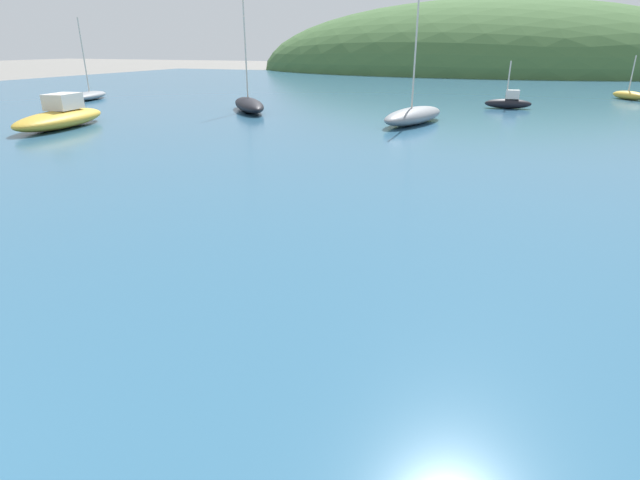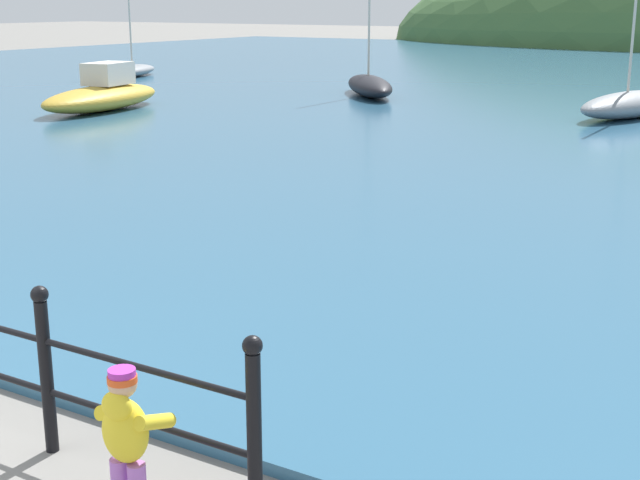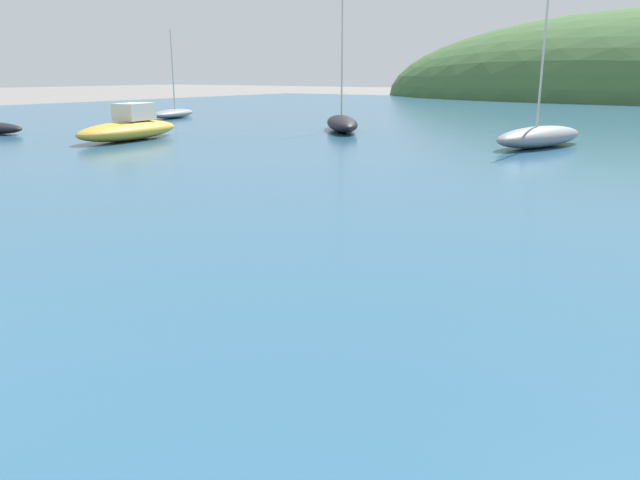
{
  "view_description": "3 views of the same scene",
  "coord_description": "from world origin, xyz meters",
  "px_view_note": "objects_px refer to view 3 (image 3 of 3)",
  "views": [
    {
      "loc": [
        4.58,
        0.6,
        3.19
      ],
      "look_at": [
        2.4,
        6.28,
        0.8
      ],
      "focal_mm": 28.0,
      "sensor_mm": 36.0,
      "label": 1
    },
    {
      "loc": [
        5.89,
        -2.32,
        3.03
      ],
      "look_at": [
        2.15,
        3.79,
        1.11
      ],
      "focal_mm": 50.0,
      "sensor_mm": 36.0,
      "label": 2
    },
    {
      "loc": [
        6.26,
        0.84,
        2.44
      ],
      "look_at": [
        2.88,
        5.79,
        0.83
      ],
      "focal_mm": 35.0,
      "sensor_mm": 36.0,
      "label": 3
    }
  ],
  "objects_px": {
    "boat_nearest_quay": "(540,136)",
    "boat_green_fishing": "(173,113)",
    "boat_far_left": "(129,128)",
    "boat_far_right": "(342,123)"
  },
  "relations": [
    {
      "from": "boat_green_fishing",
      "to": "boat_far_left",
      "type": "bearing_deg",
      "value": -50.6
    },
    {
      "from": "boat_nearest_quay",
      "to": "boat_far_right",
      "type": "xyz_separation_m",
      "value": [
        -8.4,
        1.23,
        -0.01
      ]
    },
    {
      "from": "boat_nearest_quay",
      "to": "boat_green_fishing",
      "type": "xyz_separation_m",
      "value": [
        -20.11,
        2.78,
        -0.1
      ]
    },
    {
      "from": "boat_nearest_quay",
      "to": "boat_green_fishing",
      "type": "bearing_deg",
      "value": 172.14
    },
    {
      "from": "boat_green_fishing",
      "to": "boat_far_left",
      "type": "distance_m",
      "value": 11.41
    },
    {
      "from": "boat_nearest_quay",
      "to": "boat_far_left",
      "type": "height_order",
      "value": "boat_nearest_quay"
    },
    {
      "from": "boat_nearest_quay",
      "to": "boat_far_right",
      "type": "relative_size",
      "value": 0.98
    },
    {
      "from": "boat_nearest_quay",
      "to": "boat_far_left",
      "type": "relative_size",
      "value": 1.1
    },
    {
      "from": "boat_nearest_quay",
      "to": "boat_green_fishing",
      "type": "relative_size",
      "value": 1.23
    },
    {
      "from": "boat_nearest_quay",
      "to": "boat_far_left",
      "type": "distance_m",
      "value": 14.22
    }
  ]
}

